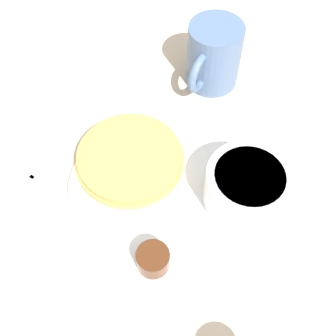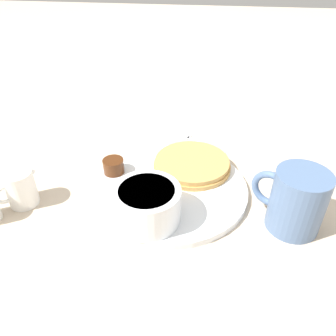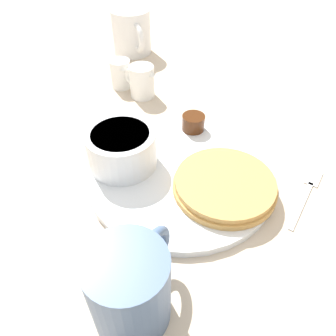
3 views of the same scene
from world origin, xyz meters
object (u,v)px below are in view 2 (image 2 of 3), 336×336
(plate, at_px, (169,188))
(creamer_pitcher_near, at_px, (20,188))
(fork, at_px, (194,139))
(bowl, at_px, (147,203))
(coffee_mug, at_px, (296,201))

(plate, bearing_deg, creamer_pitcher_near, 16.02)
(plate, bearing_deg, fork, -99.70)
(plate, relative_size, bowl, 2.70)
(fork, bearing_deg, bowl, 79.14)
(creamer_pitcher_near, bearing_deg, plate, -163.98)
(plate, distance_m, bowl, 0.10)
(plate, relative_size, creamer_pitcher_near, 4.24)
(bowl, xyz_separation_m, fork, (-0.05, -0.28, -0.04))
(plate, distance_m, creamer_pitcher_near, 0.25)
(bowl, relative_size, creamer_pitcher_near, 1.57)
(bowl, relative_size, fork, 0.88)
(creamer_pitcher_near, xyz_separation_m, fork, (-0.27, -0.26, -0.03))
(bowl, distance_m, fork, 0.28)
(coffee_mug, bearing_deg, plate, -16.17)
(plate, xyz_separation_m, bowl, (0.02, 0.09, 0.04))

